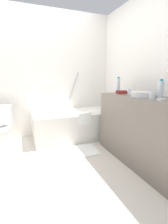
{
  "coord_description": "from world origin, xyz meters",
  "views": [
    {
      "loc": [
        -0.18,
        -2.07,
        1.13
      ],
      "look_at": [
        0.69,
        0.19,
        0.62
      ],
      "focal_mm": 26.74,
      "sensor_mm": 36.0,
      "label": 1
    }
  ],
  "objects_px": {
    "bathtub": "(75,124)",
    "toilet": "(0,128)",
    "amenity_basket": "(121,92)",
    "sink_faucet": "(154,94)",
    "drinking_glass_3": "(152,95)",
    "water_bottle_1": "(118,85)",
    "soap_dish": "(162,100)",
    "water_bottle_0": "(161,90)",
    "bath_mat": "(77,151)",
    "drinking_glass_0": "(130,92)",
    "sink_basin": "(143,94)"
  },
  "relations": [
    {
      "from": "bathtub",
      "to": "toilet",
      "type": "height_order",
      "value": "bathtub"
    },
    {
      "from": "water_bottle_0",
      "to": "bath_mat",
      "type": "height_order",
      "value": "water_bottle_0"
    },
    {
      "from": "drinking_glass_3",
      "to": "soap_dish",
      "type": "height_order",
      "value": "drinking_glass_3"
    },
    {
      "from": "drinking_glass_3",
      "to": "soap_dish",
      "type": "bearing_deg",
      "value": -89.71
    },
    {
      "from": "sink_faucet",
      "to": "drinking_glass_0",
      "type": "bearing_deg",
      "value": 124.88
    },
    {
      "from": "bathtub",
      "to": "water_bottle_1",
      "type": "xyz_separation_m",
      "value": [
        0.53,
        -0.61,
        0.73
      ]
    },
    {
      "from": "water_bottle_0",
      "to": "water_bottle_1",
      "type": "distance_m",
      "value": 0.82
    },
    {
      "from": "water_bottle_1",
      "to": "sink_faucet",
      "type": "bearing_deg",
      "value": -70.21
    },
    {
      "from": "toilet",
      "to": "drinking_glass_3",
      "type": "height_order",
      "value": "drinking_glass_3"
    },
    {
      "from": "toilet",
      "to": "soap_dish",
      "type": "relative_size",
      "value": 7.55
    },
    {
      "from": "sink_basin",
      "to": "bathtub",
      "type": "bearing_deg",
      "value": 115.19
    },
    {
      "from": "drinking_glass_0",
      "to": "bath_mat",
      "type": "distance_m",
      "value": 1.2
    },
    {
      "from": "amenity_basket",
      "to": "soap_dish",
      "type": "xyz_separation_m",
      "value": [
        -0.02,
        -0.8,
        -0.02
      ]
    },
    {
      "from": "toilet",
      "to": "drinking_glass_0",
      "type": "xyz_separation_m",
      "value": [
        1.83,
        -0.9,
        0.6
      ]
    },
    {
      "from": "sink_basin",
      "to": "water_bottle_0",
      "type": "height_order",
      "value": "water_bottle_0"
    },
    {
      "from": "bathtub",
      "to": "soap_dish",
      "type": "height_order",
      "value": "bathtub"
    },
    {
      "from": "sink_faucet",
      "to": "water_bottle_1",
      "type": "distance_m",
      "value": 0.6
    },
    {
      "from": "toilet",
      "to": "water_bottle_0",
      "type": "distance_m",
      "value": 2.43
    },
    {
      "from": "amenity_basket",
      "to": "bath_mat",
      "type": "bearing_deg",
      "value": 170.22
    },
    {
      "from": "water_bottle_1",
      "to": "drinking_glass_0",
      "type": "relative_size",
      "value": 3.1
    },
    {
      "from": "bath_mat",
      "to": "drinking_glass_3",
      "type": "bearing_deg",
      "value": -49.62
    },
    {
      "from": "water_bottle_0",
      "to": "drinking_glass_3",
      "type": "distance_m",
      "value": 0.11
    },
    {
      "from": "bathtub",
      "to": "amenity_basket",
      "type": "height_order",
      "value": "bathtub"
    },
    {
      "from": "drinking_glass_0",
      "to": "amenity_basket",
      "type": "bearing_deg",
      "value": 105.51
    },
    {
      "from": "drinking_glass_0",
      "to": "drinking_glass_3",
      "type": "bearing_deg",
      "value": -97.05
    },
    {
      "from": "sink_faucet",
      "to": "amenity_basket",
      "type": "height_order",
      "value": "sink_faucet"
    },
    {
      "from": "toilet",
      "to": "drinking_glass_3",
      "type": "relative_size",
      "value": 7.51
    },
    {
      "from": "sink_faucet",
      "to": "drinking_glass_3",
      "type": "relative_size",
      "value": 1.68
    },
    {
      "from": "toilet",
      "to": "amenity_basket",
      "type": "bearing_deg",
      "value": 64.39
    },
    {
      "from": "bathtub",
      "to": "drinking_glass_0",
      "type": "bearing_deg",
      "value": -58.88
    },
    {
      "from": "bathtub",
      "to": "amenity_basket",
      "type": "distance_m",
      "value": 1.1
    },
    {
      "from": "drinking_glass_0",
      "to": "soap_dish",
      "type": "height_order",
      "value": "drinking_glass_0"
    },
    {
      "from": "bathtub",
      "to": "bath_mat",
      "type": "xyz_separation_m",
      "value": [
        -0.17,
        -0.63,
        -0.26
      ]
    },
    {
      "from": "toilet",
      "to": "sink_faucet",
      "type": "bearing_deg",
      "value": 56.96
    },
    {
      "from": "drinking_glass_3",
      "to": "soap_dish",
      "type": "xyz_separation_m",
      "value": [
        0.0,
        -0.14,
        -0.04
      ]
    },
    {
      "from": "sink_basin",
      "to": "bath_mat",
      "type": "distance_m",
      "value": 1.28
    },
    {
      "from": "soap_dish",
      "to": "sink_faucet",
      "type": "bearing_deg",
      "value": 57.31
    },
    {
      "from": "water_bottle_1",
      "to": "bath_mat",
      "type": "xyz_separation_m",
      "value": [
        -0.7,
        -0.02,
        -1.0
      ]
    },
    {
      "from": "toilet",
      "to": "water_bottle_1",
      "type": "height_order",
      "value": "water_bottle_1"
    },
    {
      "from": "sink_faucet",
      "to": "water_bottle_1",
      "type": "xyz_separation_m",
      "value": [
        -0.2,
        0.56,
        0.09
      ]
    },
    {
      "from": "bathtub",
      "to": "soap_dish",
      "type": "bearing_deg",
      "value": -72.53
    },
    {
      "from": "bath_mat",
      "to": "toilet",
      "type": "bearing_deg",
      "value": 150.48
    },
    {
      "from": "sink_basin",
      "to": "amenity_basket",
      "type": "bearing_deg",
      "value": 96.27
    },
    {
      "from": "water_bottle_1",
      "to": "water_bottle_0",
      "type": "bearing_deg",
      "value": -86.93
    },
    {
      "from": "bathtub",
      "to": "sink_faucet",
      "type": "xyz_separation_m",
      "value": [
        0.73,
        -1.17,
        0.65
      ]
    },
    {
      "from": "bathtub",
      "to": "sink_faucet",
      "type": "bearing_deg",
      "value": -58.01
    },
    {
      "from": "soap_dish",
      "to": "bathtub",
      "type": "bearing_deg",
      "value": 107.47
    },
    {
      "from": "drinking_glass_3",
      "to": "sink_faucet",
      "type": "bearing_deg",
      "value": 44.1
    },
    {
      "from": "sink_basin",
      "to": "soap_dish",
      "type": "distance_m",
      "value": 0.38
    },
    {
      "from": "sink_basin",
      "to": "bath_mat",
      "type": "relative_size",
      "value": 0.5
    }
  ]
}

